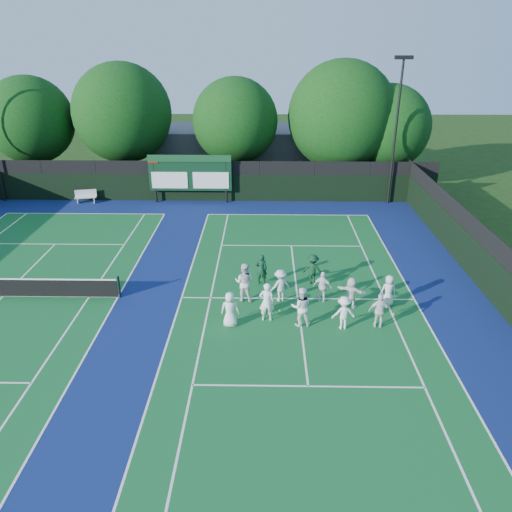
{
  "coord_description": "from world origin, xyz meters",
  "views": [
    {
      "loc": [
        -1.6,
        -19.66,
        11.43
      ],
      "look_at": [
        -2.0,
        3.0,
        1.3
      ],
      "focal_mm": 35.0,
      "sensor_mm": 36.0,
      "label": 1
    }
  ],
  "objects_px": {
    "scoreboard": "(190,173)",
    "coach_left": "(261,269)",
    "bench": "(86,196)",
    "tennis_net": "(1,287)"
  },
  "relations": [
    {
      "from": "scoreboard",
      "to": "tennis_net",
      "type": "distance_m",
      "value": 16.26
    },
    {
      "from": "scoreboard",
      "to": "coach_left",
      "type": "distance_m",
      "value": 14.12
    },
    {
      "from": "bench",
      "to": "coach_left",
      "type": "height_order",
      "value": "coach_left"
    },
    {
      "from": "bench",
      "to": "coach_left",
      "type": "bearing_deg",
      "value": -44.51
    },
    {
      "from": "scoreboard",
      "to": "tennis_net",
      "type": "xyz_separation_m",
      "value": [
        -6.99,
        -14.59,
        -1.7
      ]
    },
    {
      "from": "scoreboard",
      "to": "coach_left",
      "type": "relative_size",
      "value": 3.8
    },
    {
      "from": "bench",
      "to": "tennis_net",
      "type": "bearing_deg",
      "value": -86.99
    },
    {
      "from": "scoreboard",
      "to": "bench",
      "type": "distance_m",
      "value": 7.92
    },
    {
      "from": "coach_left",
      "to": "bench",
      "type": "bearing_deg",
      "value": -48.18
    },
    {
      "from": "scoreboard",
      "to": "coach_left",
      "type": "height_order",
      "value": "scoreboard"
    }
  ]
}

